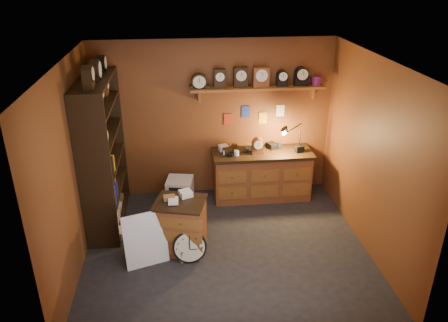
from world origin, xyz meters
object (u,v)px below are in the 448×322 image
(shelving_unit, at_px, (100,148))
(low_cabinet, at_px, (181,224))
(workbench, at_px, (262,172))
(big_round_clock, at_px, (190,247))

(shelving_unit, height_order, low_cabinet, shelving_unit)
(shelving_unit, xyz_separation_m, workbench, (2.58, 0.49, -0.78))
(low_cabinet, distance_m, big_round_clock, 0.37)
(shelving_unit, height_order, big_round_clock, shelving_unit)
(low_cabinet, bearing_deg, big_round_clock, -55.10)
(low_cabinet, bearing_deg, shelving_unit, 156.52)
(workbench, distance_m, big_round_clock, 2.17)
(workbench, xyz_separation_m, big_round_clock, (-1.32, -1.70, -0.24))
(workbench, height_order, low_cabinet, workbench)
(low_cabinet, height_order, big_round_clock, low_cabinet)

